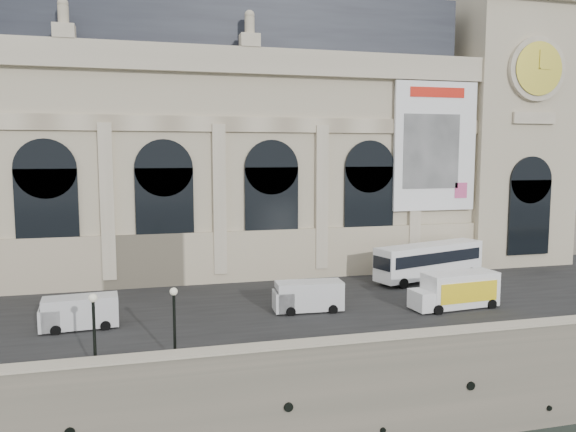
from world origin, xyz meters
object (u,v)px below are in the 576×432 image
at_px(van_b, 76,313).
at_px(box_truck, 456,291).
at_px(bus_right, 429,260).
at_px(lamp_right, 174,325).
at_px(van_c, 305,297).
at_px(lamp_left, 94,335).

xyz_separation_m(van_b, box_truck, (28.71, -1.87, 0.26)).
height_order(bus_right, lamp_right, lamp_right).
distance_m(van_b, van_c, 16.82).
relative_size(bus_right, lamp_left, 2.66).
relative_size(bus_right, box_truck, 1.68).
distance_m(bus_right, van_b, 32.43).
relative_size(bus_right, van_b, 2.30).
xyz_separation_m(box_truck, lamp_right, (-22.32, -6.20, 0.79)).
height_order(bus_right, lamp_left, lamp_left).
relative_size(van_b, box_truck, 0.73).
height_order(van_b, box_truck, box_truck).
xyz_separation_m(bus_right, box_truck, (-2.81, -9.46, -0.55)).
bearing_deg(van_b, box_truck, -3.73).
xyz_separation_m(bus_right, van_c, (-14.71, -7.39, -0.78)).
xyz_separation_m(van_c, box_truck, (11.90, -2.08, 0.23)).
bearing_deg(box_truck, bus_right, 73.48).
bearing_deg(box_truck, lamp_left, -165.29).
xyz_separation_m(van_b, van_c, (16.81, 0.21, 0.03)).
bearing_deg(box_truck, van_b, 176.27).
xyz_separation_m(van_b, lamp_right, (6.39, -8.07, 1.06)).
bearing_deg(van_c, lamp_right, -141.55).
bearing_deg(van_c, box_truck, -9.91).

